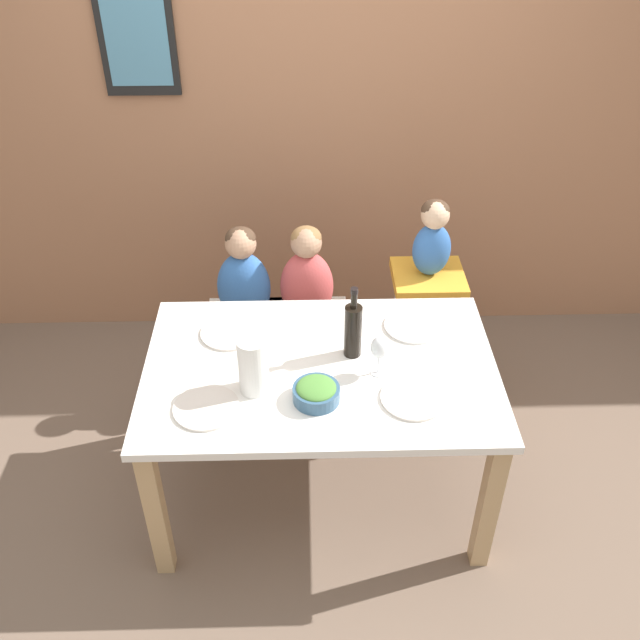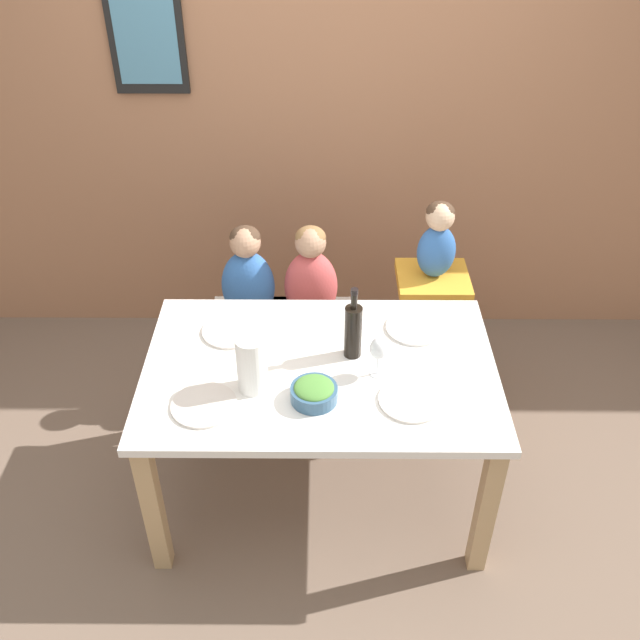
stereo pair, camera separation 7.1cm
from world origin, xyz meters
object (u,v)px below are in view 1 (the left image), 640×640
(wine_bottle, at_px, (353,329))
(dinner_plate_front_right, at_px, (413,398))
(chair_far_center, at_px, (307,330))
(salad_bowl_large, at_px, (316,392))
(person_child_left, at_px, (243,278))
(paper_towel_roll, at_px, (253,365))
(chair_right_highchair, at_px, (426,301))
(person_child_center, at_px, (307,277))
(dinner_plate_back_right, at_px, (413,326))
(dinner_plate_front_left, at_px, (206,408))
(wine_glass_near, at_px, (379,348))
(person_baby_right, at_px, (433,236))
(dinner_plate_back_left, at_px, (230,332))
(chair_far_left, at_px, (247,331))

(wine_bottle, distance_m, dinner_plate_front_right, 0.37)
(chair_far_center, distance_m, salad_bowl_large, 0.97)
(person_child_left, distance_m, paper_towel_roll, 0.84)
(chair_right_highchair, bearing_deg, person_child_center, 179.92)
(person_child_left, distance_m, dinner_plate_back_right, 0.88)
(person_child_left, distance_m, dinner_plate_front_left, 0.93)
(wine_bottle, height_order, wine_glass_near, wine_bottle)
(chair_far_center, xyz_separation_m, person_child_center, (0.00, 0.00, 0.33))
(chair_right_highchair, xyz_separation_m, person_child_center, (-0.59, 0.00, 0.15))
(wine_glass_near, distance_m, dinner_plate_front_right, 0.23)
(chair_right_highchair, distance_m, paper_towel_roll, 1.18)
(paper_towel_roll, height_order, wine_glass_near, paper_towel_roll)
(dinner_plate_front_left, height_order, dinner_plate_back_right, same)
(salad_bowl_large, distance_m, dinner_plate_front_left, 0.42)
(chair_far_center, distance_m, person_child_center, 0.33)
(person_baby_right, xyz_separation_m, wine_glass_near, (-0.32, -0.74, -0.06))
(dinner_plate_front_right, bearing_deg, wine_glass_near, 127.03)
(person_child_center, relative_size, salad_bowl_large, 2.87)
(chair_far_center, height_order, paper_towel_roll, paper_towel_roll)
(wine_glass_near, bearing_deg, person_child_center, 110.37)
(dinner_plate_back_left, distance_m, dinner_plate_front_right, 0.84)
(person_child_center, xyz_separation_m, paper_towel_roll, (-0.21, -0.82, 0.15))
(person_child_left, xyz_separation_m, wine_bottle, (0.48, -0.62, 0.16))
(wine_bottle, height_order, dinner_plate_back_right, wine_bottle)
(chair_right_highchair, height_order, dinner_plate_front_right, dinner_plate_front_right)
(paper_towel_roll, height_order, dinner_plate_back_right, paper_towel_roll)
(person_baby_right, relative_size, salad_bowl_large, 2.15)
(paper_towel_roll, height_order, dinner_plate_back_left, paper_towel_roll)
(wine_glass_near, bearing_deg, chair_right_highchair, 66.91)
(chair_far_center, height_order, dinner_plate_front_left, dinner_plate_front_left)
(person_child_center, relative_size, paper_towel_roll, 2.15)
(chair_right_highchair, relative_size, wine_glass_near, 4.05)
(paper_towel_roll, bearing_deg, wine_glass_near, 9.64)
(chair_right_highchair, relative_size, person_child_left, 1.40)
(wine_bottle, distance_m, dinner_plate_back_right, 0.34)
(chair_right_highchair, distance_m, dinner_plate_back_right, 0.51)
(person_child_left, relative_size, wine_bottle, 1.59)
(person_child_center, relative_size, dinner_plate_front_right, 2.07)
(chair_far_left, bearing_deg, dinner_plate_front_left, -94.97)
(dinner_plate_front_left, distance_m, dinner_plate_back_left, 0.46)
(person_child_left, bearing_deg, salad_bowl_large, -69.52)
(chair_far_center, bearing_deg, salad_bowl_large, -88.27)
(dinner_plate_front_left, bearing_deg, paper_towel_roll, 30.75)
(paper_towel_roll, distance_m, salad_bowl_large, 0.26)
(person_child_left, bearing_deg, wine_bottle, -51.94)
(chair_far_left, height_order, person_child_left, person_child_left)
(wine_bottle, relative_size, dinner_plate_back_right, 1.30)
(chair_right_highchair, distance_m, person_child_left, 0.91)
(chair_far_left, distance_m, dinner_plate_back_right, 0.95)
(chair_right_highchair, distance_m, salad_bowl_large, 1.07)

